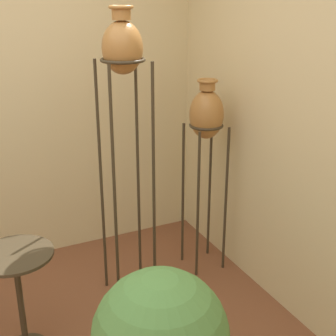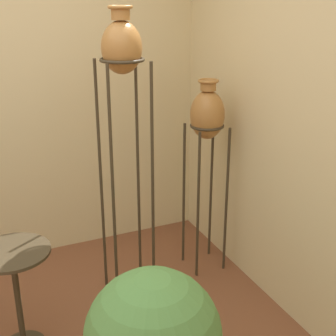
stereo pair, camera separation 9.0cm
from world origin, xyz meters
name	(u,v)px [view 1 (the left image)]	position (x,y,z in m)	size (l,w,h in m)	color
wall_right	(335,120)	(1.68, 0.00, 1.35)	(0.06, 7.30, 2.70)	beige
vase_stand_tall	(123,63)	(0.78, 0.84, 1.60)	(0.29, 0.29, 1.93)	#382D1E
vase_stand_medium	(206,120)	(1.42, 0.93, 1.16)	(0.25, 0.25, 1.45)	#382D1E
side_table	(18,282)	(0.01, 0.56, 0.47)	(0.43, 0.43, 0.66)	#382D1E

